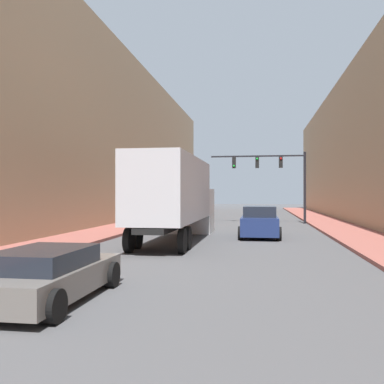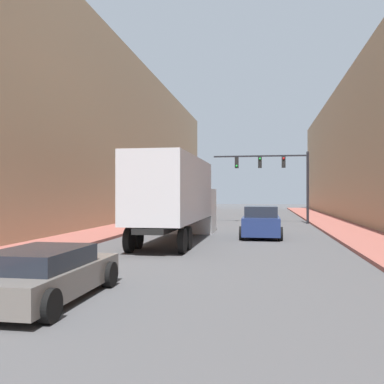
{
  "view_description": "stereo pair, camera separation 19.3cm",
  "coord_description": "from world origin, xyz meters",
  "px_view_note": "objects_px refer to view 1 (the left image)",
  "views": [
    {
      "loc": [
        1.93,
        0.34,
        2.36
      ],
      "look_at": [
        -0.65,
        16.65,
        2.43
      ],
      "focal_mm": 40.0,
      "sensor_mm": 36.0,
      "label": 1
    },
    {
      "loc": [
        2.12,
        0.37,
        2.36
      ],
      "look_at": [
        -0.65,
        16.65,
        2.43
      ],
      "focal_mm": 40.0,
      "sensor_mm": 36.0,
      "label": 2
    }
  ],
  "objects_px": {
    "semi_truck": "(177,196)",
    "traffic_signal_gantry": "(277,172)",
    "sedan_car": "(48,275)",
    "suv_car": "(260,222)"
  },
  "relations": [
    {
      "from": "sedan_car",
      "to": "traffic_signal_gantry",
      "type": "height_order",
      "value": "traffic_signal_gantry"
    },
    {
      "from": "sedan_car",
      "to": "traffic_signal_gantry",
      "type": "relative_size",
      "value": 0.58
    },
    {
      "from": "semi_truck",
      "to": "suv_car",
      "type": "xyz_separation_m",
      "value": [
        4.09,
        2.41,
        -1.43
      ]
    },
    {
      "from": "semi_truck",
      "to": "sedan_car",
      "type": "height_order",
      "value": "semi_truck"
    },
    {
      "from": "semi_truck",
      "to": "sedan_car",
      "type": "bearing_deg",
      "value": -92.41
    },
    {
      "from": "sedan_car",
      "to": "suv_car",
      "type": "height_order",
      "value": "suv_car"
    },
    {
      "from": "suv_car",
      "to": "traffic_signal_gantry",
      "type": "height_order",
      "value": "traffic_signal_gantry"
    },
    {
      "from": "sedan_car",
      "to": "suv_car",
      "type": "distance_m",
      "value": 15.4
    },
    {
      "from": "traffic_signal_gantry",
      "to": "suv_car",
      "type": "bearing_deg",
      "value": -96.87
    },
    {
      "from": "semi_truck",
      "to": "traffic_signal_gantry",
      "type": "height_order",
      "value": "traffic_signal_gantry"
    }
  ]
}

